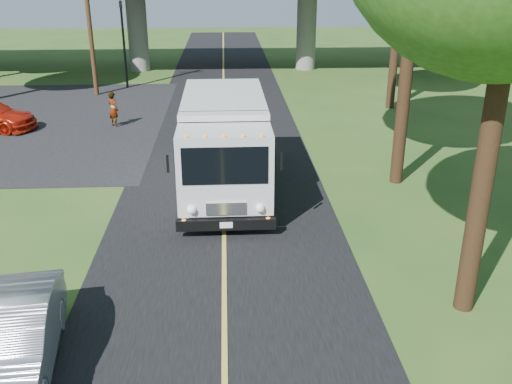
{
  "coord_description": "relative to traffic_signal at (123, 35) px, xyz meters",
  "views": [
    {
      "loc": [
        0.13,
        -9.9,
        7.43
      ],
      "look_at": [
        0.9,
        4.36,
        1.6
      ],
      "focal_mm": 40.0,
      "sensor_mm": 36.0,
      "label": 1
    }
  ],
  "objects": [
    {
      "name": "ground",
      "position": [
        6.0,
        -26.0,
        -3.2
      ],
      "size": [
        120.0,
        120.0,
        0.0
      ],
      "primitive_type": "plane",
      "color": "#2A4E1B",
      "rests_on": "ground"
    },
    {
      "name": "road",
      "position": [
        6.0,
        -16.0,
        -3.19
      ],
      "size": [
        7.0,
        90.0,
        0.02
      ],
      "primitive_type": "cube",
      "color": "black",
      "rests_on": "ground"
    },
    {
      "name": "parking_lot",
      "position": [
        -5.0,
        -8.0,
        -3.19
      ],
      "size": [
        16.0,
        18.0,
        0.01
      ],
      "primitive_type": "cube",
      "color": "black",
      "rests_on": "ground"
    },
    {
      "name": "lane_line",
      "position": [
        6.0,
        -16.0,
        -3.17
      ],
      "size": [
        0.12,
        90.0,
        0.01
      ],
      "primitive_type": "cube",
      "color": "gold",
      "rests_on": "road"
    },
    {
      "name": "overpass",
      "position": [
        6.0,
        6.0,
        1.36
      ],
      "size": [
        54.0,
        10.0,
        7.3
      ],
      "color": "slate",
      "rests_on": "ground"
    },
    {
      "name": "traffic_signal",
      "position": [
        0.0,
        0.0,
        0.0
      ],
      "size": [
        0.18,
        0.22,
        5.2
      ],
      "color": "black",
      "rests_on": "ground"
    },
    {
      "name": "utility_pole",
      "position": [
        -1.5,
        -2.0,
        1.4
      ],
      "size": [
        1.6,
        0.26,
        9.0
      ],
      "color": "#472D19",
      "rests_on": "ground"
    },
    {
      "name": "step_van",
      "position": [
        6.05,
        -17.47,
        -1.46
      ],
      "size": [
        2.85,
        7.62,
        3.19
      ],
      "rotation": [
        0.0,
        0.0,
        0.0
      ],
      "color": "silver",
      "rests_on": "ground"
    },
    {
      "name": "silver_sedan",
      "position": [
        1.97,
        -26.73,
        -2.49
      ],
      "size": [
        2.1,
        4.5,
        1.43
      ],
      "primitive_type": "imported",
      "rotation": [
        0.0,
        0.0,
        0.14
      ],
      "color": "#9B9DA3",
      "rests_on": "ground"
    },
    {
      "name": "pedestrian",
      "position": [
        0.78,
        -9.02,
        -2.36
      ],
      "size": [
        0.72,
        0.71,
        1.67
      ],
      "primitive_type": "imported",
      "rotation": [
        0.0,
        0.0,
        2.39
      ],
      "color": "gray",
      "rests_on": "ground"
    }
  ]
}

